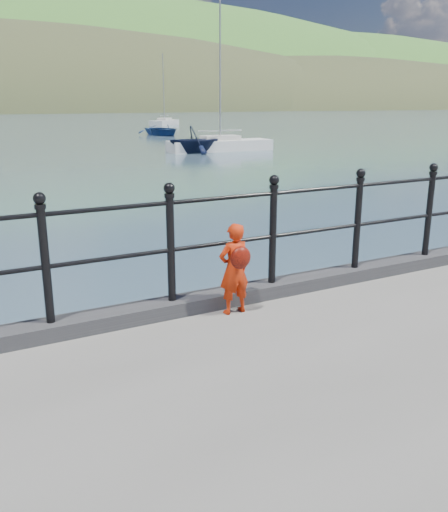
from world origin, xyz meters
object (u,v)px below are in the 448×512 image
launch_blue (162,130)px  railing (224,229)px  sailboat_far (165,123)px  launch_navy (194,140)px  sailboat_near (220,146)px  child (234,268)px

launch_blue → railing: bearing=-116.3°
sailboat_far → launch_navy: bearing=-156.5°
launch_navy → sailboat_far: size_ratio=0.33×
sailboat_far → railing: bearing=-158.5°
launch_blue → sailboat_near: size_ratio=0.53×
launch_blue → launch_navy: bearing=-111.2°
railing → launch_navy: (12.00, 26.24, -0.99)m
child → launch_navy: bearing=-117.1°
child → sailboat_near: (14.16, 27.10, -1.14)m
child → sailboat_near: size_ratio=0.10×
child → sailboat_far: size_ratio=0.10×
launch_blue → sailboat_far: (8.86, 21.09, -0.17)m
child → sailboat_far: bearing=-114.3°
launch_blue → launch_navy: (-5.29, -18.50, 0.32)m
sailboat_near → launch_navy: bearing=-161.0°
railing → sailboat_near: (14.13, 26.83, -1.48)m
child → launch_blue: size_ratio=0.19×
child → sailboat_near: 30.60m
railing → sailboat_near: sailboat_near is taller
sailboat_far → sailboat_near: bearing=-154.0°
launch_navy → sailboat_near: bearing=-67.7°
railing → child: bearing=-96.3°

